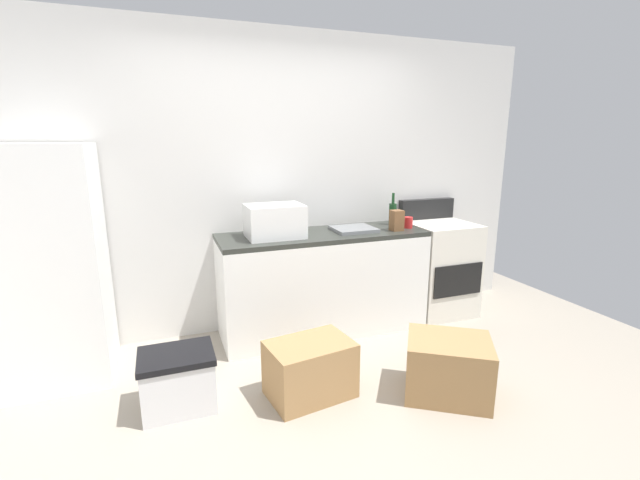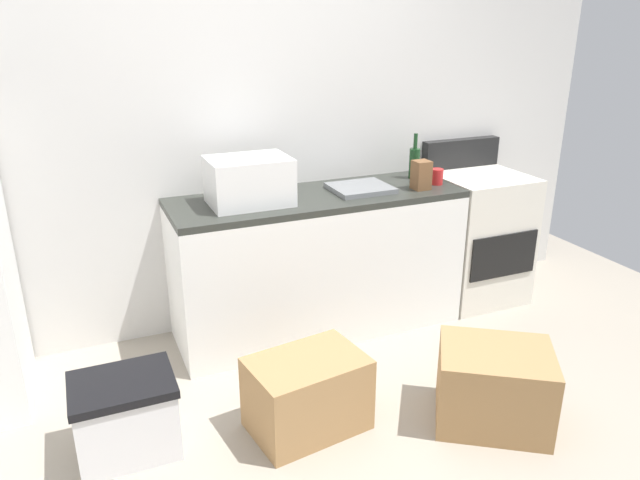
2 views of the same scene
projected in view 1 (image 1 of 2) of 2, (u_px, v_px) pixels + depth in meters
ground_plane at (346, 413)px, 2.71m from camera, size 6.00×6.00×0.00m
wall_back at (278, 184)px, 3.82m from camera, size 5.00×0.10×2.60m
kitchen_counter at (323, 282)px, 3.80m from camera, size 1.80×0.60×0.90m
refrigerator at (50, 266)px, 2.97m from camera, size 0.68×0.66×1.66m
stove_oven at (438, 266)px, 4.22m from camera, size 0.60×0.61×1.10m
microwave at (275, 221)px, 3.51m from camera, size 0.46×0.34×0.27m
sink_basin at (354, 229)px, 3.78m from camera, size 0.36×0.32×0.03m
wine_bottle at (393, 213)px, 4.03m from camera, size 0.07×0.07×0.30m
coffee_mug at (408, 222)px, 3.89m from camera, size 0.08×0.08×0.10m
knife_block at (397, 220)px, 3.78m from camera, size 0.10×0.10×0.18m
cardboard_box_large at (448, 367)px, 2.87m from camera, size 0.69×0.67×0.40m
cardboard_box_medium at (310, 369)px, 2.86m from camera, size 0.60×0.45×0.38m
storage_bin at (178, 380)px, 2.73m from camera, size 0.46×0.36×0.38m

